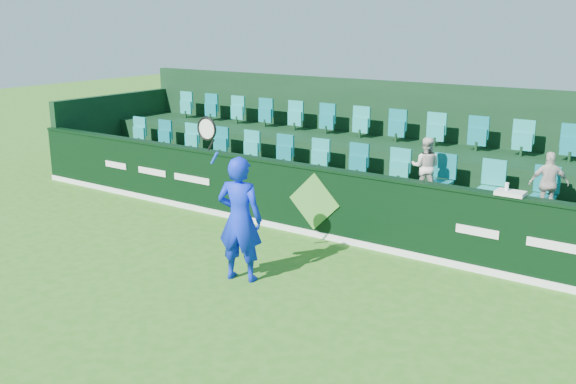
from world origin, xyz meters
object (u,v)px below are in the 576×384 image
Objects in this scene: tennis_player at (240,218)px; spectator_middle at (549,184)px; spectator_left at (425,167)px; drinks_bottle at (507,189)px; towel at (510,193)px.

tennis_player reaches higher than spectator_middle.
spectator_left is at bearing -24.42° from spectator_middle.
spectator_middle is 5.66× the size of drinks_bottle.
spectator_left reaches higher than drinks_bottle.
towel is at bearing 133.32° from spectator_left.
tennis_player is at bearing -143.30° from drinks_bottle.
drinks_bottle reaches higher than towel.
spectator_left is at bearing 67.04° from tennis_player.
drinks_bottle is (3.34, 2.49, 0.44)m from tennis_player.
drinks_bottle is at bearing 180.00° from towel.
tennis_player is 2.43× the size of spectator_middle.
spectator_middle is at bearing 74.31° from towel.
drinks_bottle is at bearing 132.43° from spectator_left.
towel is (1.88, -1.12, 0.03)m from spectator_left.
towel is at bearing 36.18° from tennis_player.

